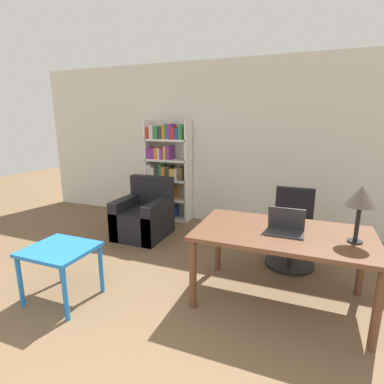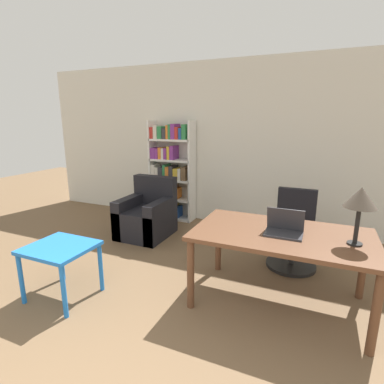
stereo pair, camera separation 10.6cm
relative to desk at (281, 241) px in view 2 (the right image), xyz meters
name	(u,v)px [view 2 (the right image)]	position (x,y,z in m)	size (l,w,h in m)	color
wall_back	(250,146)	(-0.81, 2.11, 0.70)	(8.00, 0.06, 2.70)	silver
desk	(281,241)	(0.00, 0.00, 0.00)	(1.63, 0.94, 0.73)	brown
laptop	(284,229)	(0.02, -0.02, 0.14)	(0.34, 0.23, 0.24)	#2D2D33
table_lamp	(361,199)	(0.60, -0.03, 0.48)	(0.26, 0.26, 0.50)	black
office_chair	(293,234)	(0.05, 0.90, -0.25)	(0.59, 0.59, 0.94)	black
side_table_blue	(60,254)	(-2.01, -0.76, -0.18)	(0.62, 0.56, 0.56)	blue
armchair	(147,217)	(-2.13, 1.03, -0.35)	(0.71, 0.79, 0.89)	black
bookshelf	(170,172)	(-2.19, 1.92, 0.20)	(0.81, 0.28, 1.75)	white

